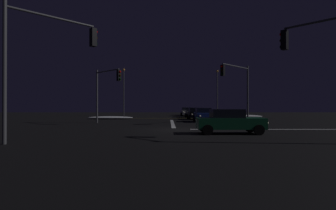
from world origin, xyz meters
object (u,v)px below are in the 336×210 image
traffic_signal_ne (239,82)px  streetlamp_right_far (218,89)px  sedan_green_crossing (230,121)px  sedan_blue (204,115)px  sedan_black (196,113)px  sedan_white (188,111)px  sedan_silver (187,112)px  streetlamp_left_far (125,89)px  traffic_signal_se (322,56)px  traffic_signal_nw (107,85)px  sedan_gray (193,112)px  traffic_signal_sw (48,50)px

traffic_signal_ne → streetlamp_right_far: streetlamp_right_far is taller
sedan_green_crossing → traffic_signal_ne: 10.81m
sedan_blue → sedan_black: same height
sedan_white → streetlamp_right_far: (5.35, -4.69, 4.14)m
sedan_silver → streetlamp_left_far: bearing=176.1°
sedan_blue → traffic_signal_se: bearing=-78.5°
sedan_silver → traffic_signal_ne: (3.64, -21.86, 3.42)m
traffic_signal_se → traffic_signal_nw: size_ratio=1.11×
sedan_gray → traffic_signal_nw: bearing=-122.2°
sedan_gray → traffic_signal_sw: bearing=-108.8°
traffic_signal_sw → sedan_black: bearing=66.5°
traffic_signal_ne → streetlamp_left_far: streetlamp_left_far is taller
sedan_white → traffic_signal_se: (3.73, -40.97, 3.45)m
sedan_white → streetlamp_left_far: size_ratio=0.49×
sedan_gray → traffic_signal_ne: bearing=-78.8°
sedan_black → sedan_white: same height
sedan_silver → traffic_signal_ne: bearing=-80.6°
sedan_black → streetlamp_left_far: streetlamp_left_far is taller
streetlamp_right_far → sedan_blue: bearing=-105.1°
traffic_signal_se → streetlamp_right_far: bearing=87.5°
sedan_black → sedan_silver: same height
traffic_signal_se → traffic_signal_sw: 13.77m
sedan_gray → traffic_signal_se: (3.74, -29.78, 3.45)m
traffic_signal_se → sedan_black: bearing=99.3°
traffic_signal_nw → sedan_black: bearing=43.6°
sedan_white → streetlamp_right_far: size_ratio=0.51×
sedan_gray → sedan_white: bearing=90.0°
traffic_signal_sw → streetlamp_left_far: streetlamp_left_far is taller
sedan_white → traffic_signal_se: size_ratio=0.69×
sedan_silver → sedan_white: size_ratio=1.00×
traffic_signal_nw → traffic_signal_ne: traffic_signal_ne is taller
sedan_black → sedan_silver: 12.19m
sedan_black → sedan_silver: (-0.35, 12.19, 0.00)m
traffic_signal_ne → sedan_black: bearing=108.7°
sedan_gray → sedan_white: size_ratio=1.00×
sedan_blue → streetlamp_right_far: 20.10m
sedan_blue → traffic_signal_se: size_ratio=0.69×
sedan_silver → traffic_signal_se: (4.18, -35.49, 3.45)m
traffic_signal_ne → sedan_blue: bearing=128.9°
sedan_black → traffic_signal_nw: traffic_signal_nw is taller
traffic_signal_se → streetlamp_left_far: streetlamp_left_far is taller
sedan_black → traffic_signal_ne: (3.28, -9.68, 3.42)m
sedan_white → traffic_signal_nw: 29.14m
traffic_signal_sw → streetlamp_left_far: 35.93m
sedan_black → traffic_signal_se: 23.87m
sedan_white → traffic_signal_nw: traffic_signal_nw is taller
sedan_black → traffic_signal_nw: 14.12m
streetlamp_left_far → streetlamp_right_far: (17.39, 0.00, -0.14)m
sedan_black → sedan_silver: bearing=91.7°
sedan_blue → traffic_signal_ne: traffic_signal_ne is taller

